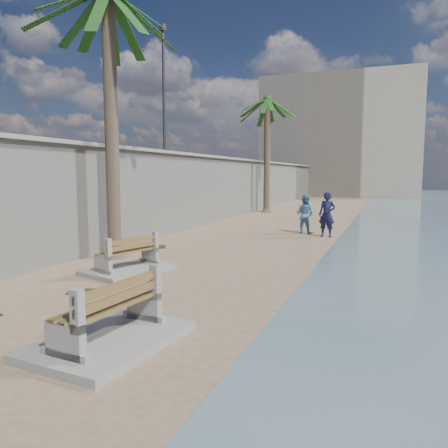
% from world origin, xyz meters
% --- Properties ---
extents(ground_plane, '(140.00, 140.00, 0.00)m').
position_xyz_m(ground_plane, '(0.00, 0.00, 0.00)').
color(ground_plane, '#93765A').
extents(seawall, '(0.45, 70.00, 3.50)m').
position_xyz_m(seawall, '(-5.20, 20.00, 1.75)').
color(seawall, gray).
rests_on(seawall, ground_plane).
extents(wall_cap, '(0.80, 70.00, 0.12)m').
position_xyz_m(wall_cap, '(-5.20, 20.00, 3.55)').
color(wall_cap, gray).
rests_on(wall_cap, seawall).
extents(end_building, '(18.00, 12.00, 14.00)m').
position_xyz_m(end_building, '(-2.00, 52.00, 7.00)').
color(end_building, '#B7AA93').
rests_on(end_building, ground_plane).
extents(bench_near, '(1.87, 2.56, 1.01)m').
position_xyz_m(bench_near, '(-0.03, 0.84, 0.44)').
color(bench_near, gray).
rests_on(bench_near, ground_plane).
extents(bench_far, '(2.07, 2.56, 0.93)m').
position_xyz_m(bench_far, '(-2.60, 5.25, 0.41)').
color(bench_far, gray).
rests_on(bench_far, ground_plane).
extents(palm_back, '(5.00, 5.00, 8.52)m').
position_xyz_m(palm_back, '(-4.07, 24.62, 7.50)').
color(palm_back, brown).
rests_on(palm_back, ground_plane).
extents(streetlight, '(0.28, 0.28, 5.12)m').
position_xyz_m(streetlight, '(-5.10, 12.00, 6.64)').
color(streetlight, '#2D2D33').
rests_on(streetlight, wall_cap).
extents(person_a, '(0.86, 0.65, 2.17)m').
position_xyz_m(person_a, '(1.48, 13.88, 1.09)').
color(person_a, '#141637').
rests_on(person_a, ground_plane).
extents(person_b, '(1.08, 0.94, 1.91)m').
position_xyz_m(person_b, '(0.41, 14.67, 0.96)').
color(person_b, teal).
rests_on(person_b, ground_plane).
extents(debris_c, '(0.78, 0.83, 0.03)m').
position_xyz_m(debris_c, '(-3.85, 9.08, 0.01)').
color(debris_c, '#382616').
rests_on(debris_c, ground_plane).
extents(debris_d, '(0.65, 0.59, 0.03)m').
position_xyz_m(debris_d, '(-2.45, 3.14, 0.01)').
color(debris_d, '#382616').
rests_on(debris_d, ground_plane).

